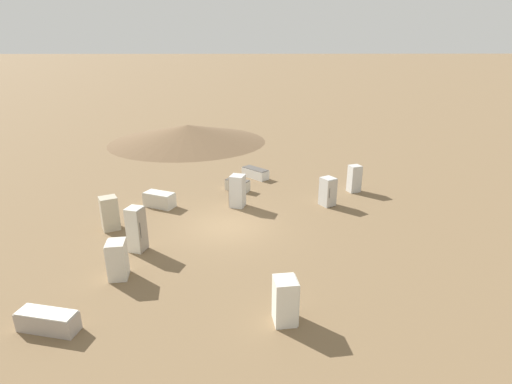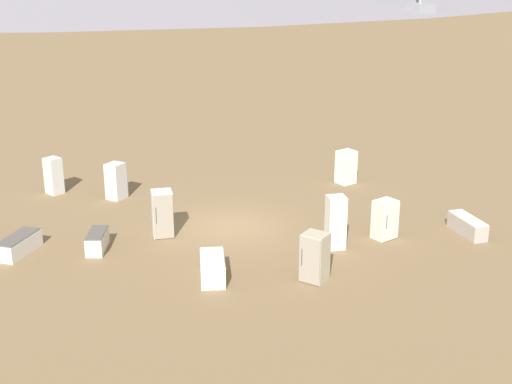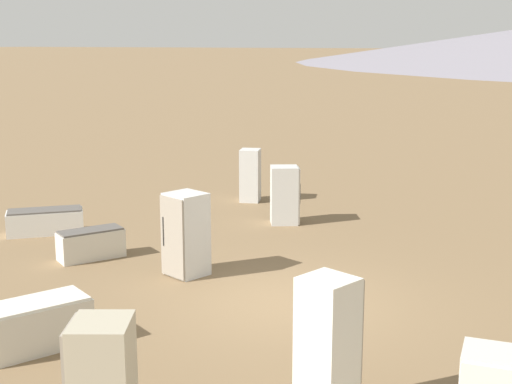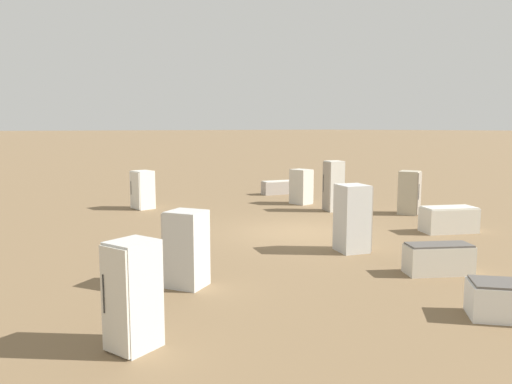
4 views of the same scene
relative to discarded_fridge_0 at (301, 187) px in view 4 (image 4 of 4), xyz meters
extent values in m
plane|color=brown|center=(3.87, 4.29, -0.72)|extent=(1000.00, 1000.00, 0.00)
cube|color=beige|center=(0.02, 0.00, 0.00)|extent=(0.70, 0.85, 1.44)
cube|color=silver|center=(-0.31, -0.03, 0.00)|extent=(0.12, 0.76, 1.39)
cylinder|color=#2D2D2D|center=(-0.37, 0.24, 0.07)|extent=(0.02, 0.02, 0.51)
cube|color=silver|center=(9.17, 6.78, 0.05)|extent=(0.91, 0.93, 1.54)
cube|color=#BCB7AD|center=(9.35, 6.45, 0.05)|extent=(0.56, 0.34, 1.48)
cylinder|color=#2D2D2D|center=(9.17, 6.31, 0.12)|extent=(0.02, 0.02, 0.54)
cube|color=silver|center=(11.17, 8.82, 0.07)|extent=(0.78, 0.74, 1.59)
cube|color=beige|center=(11.49, 8.92, 0.07)|extent=(0.21, 0.53, 1.52)
cylinder|color=#2D2D2D|center=(11.58, 8.74, 0.15)|extent=(0.02, 0.02, 0.56)
cube|color=#B2A88E|center=(-1.52, 4.21, 0.07)|extent=(0.98, 0.95, 1.59)
cube|color=gray|center=(-1.68, 4.53, 0.07)|extent=(0.66, 0.36, 1.53)
cylinder|color=#2D2D2D|center=(-1.46, 4.67, 0.15)|extent=(0.02, 0.02, 0.56)
cube|color=beige|center=(4.37, 9.30, -0.41)|extent=(1.52, 1.22, 0.63)
cube|color=#56514C|center=(4.37, 9.30, -0.08)|extent=(1.46, 1.17, 0.04)
cube|color=#A89E93|center=(-1.29, -2.89, -0.42)|extent=(1.92, 1.02, 0.60)
cube|color=silver|center=(-1.29, -2.89, -0.10)|extent=(1.84, 0.98, 0.04)
cube|color=silver|center=(0.21, 2.08, 0.24)|extent=(0.76, 0.79, 1.92)
cube|color=gray|center=(0.51, 1.98, 0.24)|extent=(0.23, 0.59, 1.84)
cylinder|color=#2D2D2D|center=(0.47, 1.76, 0.33)|extent=(0.02, 0.02, 0.67)
cube|color=silver|center=(4.38, 6.79, 0.14)|extent=(0.90, 0.92, 1.73)
cube|color=gray|center=(4.03, 6.91, 0.14)|extent=(0.26, 0.69, 1.66)
cylinder|color=#2D2D2D|center=(4.09, 7.17, 0.23)|extent=(0.02, 0.02, 0.61)
cube|color=silver|center=(5.82, -2.79, 0.03)|extent=(0.73, 0.80, 1.50)
cube|color=silver|center=(6.17, -2.75, 0.03)|extent=(0.11, 0.71, 1.44)
cylinder|color=#2D2D2D|center=(6.23, -3.01, 0.10)|extent=(0.02, 0.02, 0.52)
cube|color=beige|center=(0.22, 6.94, -0.35)|extent=(1.79, 1.40, 0.74)
cube|color=silver|center=(0.22, 6.94, 0.04)|extent=(1.72, 1.34, 0.04)
camera|label=1|loc=(4.51, -13.00, 7.30)|focal=28.00mm
camera|label=2|loc=(-18.13, 16.45, 9.30)|focal=50.00mm
camera|label=3|loc=(-7.60, -0.88, 4.02)|focal=50.00mm
camera|label=4|loc=(13.89, 15.38, 2.45)|focal=35.00mm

